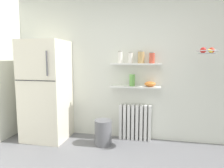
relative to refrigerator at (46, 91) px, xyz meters
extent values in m
cube|color=silver|center=(1.49, 0.39, 0.41)|extent=(7.04, 0.10, 2.60)
cube|color=silver|center=(0.00, 0.00, 0.00)|extent=(0.75, 0.68, 1.78)
cube|color=#262628|center=(0.00, -0.34, 0.22)|extent=(0.73, 0.01, 0.01)
cylinder|color=#4C4C51|center=(0.24, -0.36, 0.50)|extent=(0.02, 0.02, 0.40)
cube|color=white|center=(1.33, 0.26, -0.57)|extent=(0.05, 0.12, 0.64)
cube|color=white|center=(1.40, 0.26, -0.57)|extent=(0.05, 0.12, 0.64)
cube|color=white|center=(1.48, 0.26, -0.57)|extent=(0.05, 0.12, 0.64)
cube|color=white|center=(1.55, 0.26, -0.57)|extent=(0.05, 0.12, 0.64)
cube|color=white|center=(1.62, 0.26, -0.57)|extent=(0.05, 0.12, 0.64)
cube|color=white|center=(1.70, 0.26, -0.57)|extent=(0.05, 0.12, 0.64)
cube|color=white|center=(1.77, 0.26, -0.57)|extent=(0.05, 0.12, 0.64)
cube|color=white|center=(1.85, 0.26, -0.57)|extent=(0.05, 0.12, 0.64)
cube|color=white|center=(1.59, 0.23, 0.08)|extent=(0.87, 0.22, 0.02)
cube|color=white|center=(1.59, 0.23, 0.48)|extent=(0.87, 0.22, 0.02)
cylinder|color=silver|center=(1.31, 0.23, 0.59)|extent=(0.08, 0.08, 0.19)
cylinder|color=gray|center=(1.31, 0.23, 0.70)|extent=(0.08, 0.08, 0.02)
cylinder|color=silver|center=(1.50, 0.23, 0.58)|extent=(0.08, 0.08, 0.17)
cylinder|color=gray|center=(1.50, 0.23, 0.68)|extent=(0.08, 0.08, 0.02)
cylinder|color=tan|center=(1.68, 0.23, 0.59)|extent=(0.11, 0.11, 0.19)
cylinder|color=gray|center=(1.68, 0.23, 0.70)|extent=(0.11, 0.11, 0.02)
cylinder|color=#C64C38|center=(1.86, 0.23, 0.58)|extent=(0.09, 0.09, 0.17)
cylinder|color=gray|center=(1.86, 0.23, 0.68)|extent=(0.09, 0.09, 0.02)
cylinder|color=#66A84C|center=(1.53, 0.23, 0.20)|extent=(0.10, 0.10, 0.21)
ellipsoid|color=orange|center=(1.84, 0.23, 0.14)|extent=(0.19, 0.19, 0.09)
cylinder|color=slate|center=(1.08, -0.07, -0.68)|extent=(0.29, 0.29, 0.43)
torus|color=#B2B2B7|center=(2.65, -0.08, 0.69)|extent=(0.30, 0.30, 0.01)
cylinder|color=#A8A8AD|center=(2.65, -0.08, 0.65)|extent=(0.24, 0.24, 0.01)
sphere|color=red|center=(2.71, -0.07, 0.69)|extent=(0.08, 0.08, 0.08)
sphere|color=red|center=(2.60, -0.08, 0.69)|extent=(0.09, 0.09, 0.09)
ellipsoid|color=yellow|center=(2.69, -0.11, 0.68)|extent=(0.14, 0.17, 0.08)
camera|label=1|loc=(1.90, -3.22, 0.56)|focal=31.77mm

